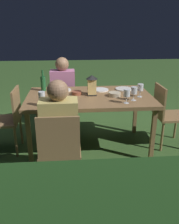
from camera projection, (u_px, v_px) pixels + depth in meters
ground_plane at (90, 147)px, 3.41m from camera, size 16.00×16.00×0.00m
dining_table at (90, 100)px, 3.16m from camera, size 1.63×0.98×0.76m
chair_head_far at (9, 117)px, 3.16m from camera, size 0.40×0.42×0.87m
chair_head_near at (166, 113)px, 3.32m from camera, size 0.40×0.42×0.87m
chair_side_right_b at (60, 148)px, 2.39m from camera, size 0.42×0.40×0.87m
person_in_mustard at (60, 126)px, 2.52m from camera, size 0.38×0.47×1.15m
chair_side_left_b at (64, 96)px, 4.03m from camera, size 0.42×0.40×0.87m
person_in_pink at (63, 91)px, 3.80m from camera, size 0.38×0.47×1.15m
lantern_centerpiece at (92, 84)px, 3.13m from camera, size 0.15×0.15×0.27m
green_bottle_on_table at (43, 83)px, 3.33m from camera, size 0.07×0.07×0.29m
wine_glass_a at (127, 94)px, 2.82m from camera, size 0.08×0.08×0.17m
wine_glass_b at (140, 88)px, 3.06m from camera, size 0.08×0.08×0.17m
wine_glass_c at (42, 96)px, 2.73m from camera, size 0.08×0.08×0.17m
wine_glass_d at (134, 91)px, 2.92m from camera, size 0.08×0.08×0.17m
plate_a at (100, 90)px, 3.39m from camera, size 0.23×0.23×0.01m
plate_b at (63, 90)px, 3.38m from camera, size 0.22×0.22×0.01m
plate_c at (124, 89)px, 3.43m from camera, size 0.24×0.24×0.01m
bowl_olives at (77, 93)px, 3.19m from camera, size 0.13×0.13×0.05m
bowl_bread at (114, 94)px, 3.12m from camera, size 0.16×0.16×0.05m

